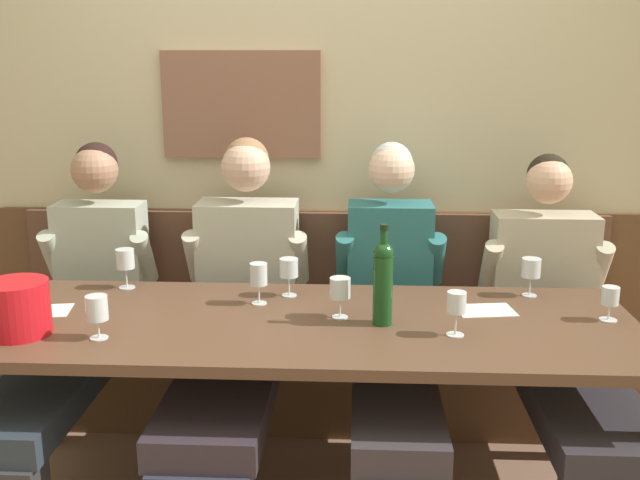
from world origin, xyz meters
name	(u,v)px	position (x,y,z in m)	size (l,w,h in m)	color
room_wall_back	(314,111)	(0.00, 1.09, 1.40)	(6.80, 0.12, 2.80)	beige
wood_wainscot_panel	(314,306)	(0.00, 1.04, 0.47)	(6.80, 0.03, 0.94)	brown
wall_bench	(312,359)	(0.00, 0.83, 0.28)	(2.72, 0.42, 0.94)	brown
dining_table	(299,338)	(0.00, 0.14, 0.66)	(2.42, 0.86, 0.73)	brown
person_center_left_seat	(74,315)	(-0.95, 0.44, 0.62)	(0.49, 1.28, 1.28)	#303034
person_center_right_seat	(237,311)	(-0.28, 0.47, 0.64)	(0.54, 1.29, 1.31)	#292D3D
person_right_seat	(392,316)	(0.35, 0.47, 0.63)	(0.47, 1.28, 1.29)	#2D313D
person_left_seat	(562,331)	(1.02, 0.43, 0.59)	(0.54, 1.27, 1.24)	#323136
ice_bucket	(17,308)	(-0.94, -0.05, 0.82)	(0.22, 0.22, 0.19)	red
wine_bottle_green_tall	(383,280)	(0.30, 0.11, 0.89)	(0.07, 0.07, 0.36)	#154119
wine_glass_right_end	(531,270)	(0.89, 0.46, 0.83)	(0.07, 0.07, 0.15)	silver
wine_glass_center_rear	(456,304)	(0.54, 0.02, 0.84)	(0.07, 0.07, 0.15)	silver
wine_glass_left_end	(610,298)	(1.11, 0.19, 0.81)	(0.06, 0.06, 0.13)	silver
wine_glass_center_front	(259,275)	(-0.17, 0.31, 0.84)	(0.07, 0.07, 0.16)	silver
wine_glass_by_bottle	(125,261)	(-0.73, 0.48, 0.84)	(0.07, 0.07, 0.16)	silver
wine_glass_mid_left	(340,289)	(0.15, 0.17, 0.83)	(0.08, 0.08, 0.15)	silver
wine_glass_mid_right	(289,269)	(-0.06, 0.41, 0.84)	(0.07, 0.07, 0.15)	silver
wine_glass_near_bucket	(97,309)	(-0.66, -0.08, 0.83)	(0.07, 0.07, 0.15)	silver
tasting_sheet_left_guest	(485,310)	(0.69, 0.28, 0.73)	(0.21, 0.15, 0.00)	white
tasting_sheet_right_guest	(41,311)	(-0.96, 0.18, 0.73)	(0.21, 0.15, 0.00)	white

